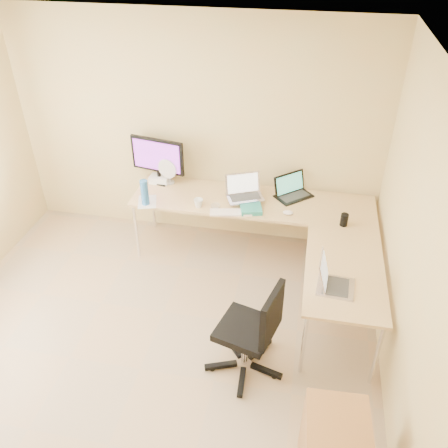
% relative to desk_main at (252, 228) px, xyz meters
% --- Properties ---
extents(floor, '(4.50, 4.50, 0.00)m').
position_rel_desk_main_xyz_m(floor, '(-0.72, -1.85, -0.36)').
color(floor, '#A1825E').
rests_on(floor, ground).
extents(ceiling, '(4.50, 4.50, 0.00)m').
position_rel_desk_main_xyz_m(ceiling, '(-0.72, -1.85, 2.24)').
color(ceiling, white).
rests_on(ceiling, ground).
extents(wall_back, '(4.50, 0.00, 4.50)m').
position_rel_desk_main_xyz_m(wall_back, '(-0.72, 0.40, 0.93)').
color(wall_back, tan).
rests_on(wall_back, ground).
extents(wall_right, '(0.00, 4.50, 4.50)m').
position_rel_desk_main_xyz_m(wall_right, '(1.38, -1.85, 0.93)').
color(wall_right, tan).
rests_on(wall_right, ground).
extents(desk_main, '(2.65, 0.70, 0.73)m').
position_rel_desk_main_xyz_m(desk_main, '(0.00, 0.00, 0.00)').
color(desk_main, tan).
rests_on(desk_main, ground).
extents(desk_return, '(0.70, 1.30, 0.73)m').
position_rel_desk_main_xyz_m(desk_return, '(0.98, -1.00, 0.00)').
color(desk_return, tan).
rests_on(desk_return, ground).
extents(monitor, '(0.67, 0.32, 0.55)m').
position_rel_desk_main_xyz_m(monitor, '(-1.13, 0.20, 0.64)').
color(monitor, black).
rests_on(monitor, desk_main).
extents(book_stack, '(0.28, 0.34, 0.05)m').
position_rel_desk_main_xyz_m(book_stack, '(0.00, -0.17, 0.39)').
color(book_stack, '#227A73').
rests_on(book_stack, desk_main).
extents(laptop_center, '(0.47, 0.43, 0.25)m').
position_rel_desk_main_xyz_m(laptop_center, '(-0.08, -0.04, 0.54)').
color(laptop_center, silver).
rests_on(laptop_center, desk_main).
extents(laptop_black, '(0.49, 0.48, 0.25)m').
position_rel_desk_main_xyz_m(laptop_black, '(0.44, 0.16, 0.49)').
color(laptop_black, black).
rests_on(laptop_black, desk_main).
extents(keyboard, '(0.46, 0.20, 0.02)m').
position_rel_desk_main_xyz_m(keyboard, '(-0.19, -0.30, 0.38)').
color(keyboard, white).
rests_on(keyboard, desk_main).
extents(mouse, '(0.13, 0.10, 0.04)m').
position_rel_desk_main_xyz_m(mouse, '(0.40, -0.20, 0.38)').
color(mouse, white).
rests_on(mouse, desk_main).
extents(mug, '(0.12, 0.12, 0.09)m').
position_rel_desk_main_xyz_m(mug, '(-0.55, -0.24, 0.41)').
color(mug, white).
rests_on(mug, desk_main).
extents(cd_stack, '(0.13, 0.13, 0.03)m').
position_rel_desk_main_xyz_m(cd_stack, '(-0.37, -0.21, 0.38)').
color(cd_stack, white).
rests_on(cd_stack, desk_main).
extents(water_bottle, '(0.10, 0.10, 0.29)m').
position_rel_desk_main_xyz_m(water_bottle, '(-1.13, -0.30, 0.51)').
color(water_bottle, '#2760A1').
rests_on(water_bottle, desk_main).
extents(papers, '(0.27, 0.32, 0.01)m').
position_rel_desk_main_xyz_m(papers, '(-1.13, -0.25, 0.37)').
color(papers, silver).
rests_on(papers, desk_main).
extents(white_box, '(0.22, 0.16, 0.08)m').
position_rel_desk_main_xyz_m(white_box, '(-1.13, 0.20, 0.40)').
color(white_box, white).
rests_on(white_box, desk_main).
extents(desk_fan, '(0.29, 0.29, 0.30)m').
position_rel_desk_main_xyz_m(desk_fan, '(-1.00, 0.20, 0.52)').
color(desk_fan, silver).
rests_on(desk_fan, desk_main).
extents(black_cup, '(0.10, 0.10, 0.13)m').
position_rel_desk_main_xyz_m(black_cup, '(0.97, -0.30, 0.43)').
color(black_cup, black).
rests_on(black_cup, desk_main).
extents(laptop_return, '(0.39, 0.31, 0.24)m').
position_rel_desk_main_xyz_m(laptop_return, '(0.89, -1.26, 0.49)').
color(laptop_return, silver).
rests_on(laptop_return, desk_return).
extents(office_chair, '(0.71, 0.71, 0.97)m').
position_rel_desk_main_xyz_m(office_chair, '(0.18, -1.63, 0.14)').
color(office_chair, black).
rests_on(office_chair, ground).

